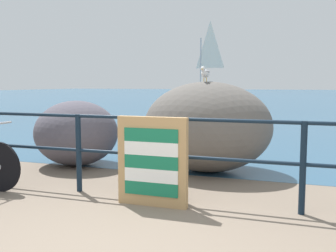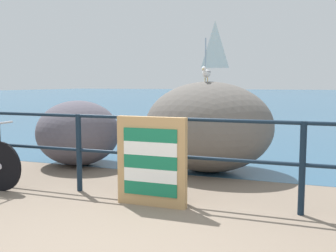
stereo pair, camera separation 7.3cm
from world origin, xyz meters
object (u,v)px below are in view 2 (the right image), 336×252
breakwater_boulder_left (78,133)px  seagull (206,73)px  sailboat (208,93)px  breakwater_boulder_main (208,127)px  folded_deckchair_stack (152,162)px

breakwater_boulder_left → seagull: size_ratio=4.26×
breakwater_boulder_left → sailboat: sailboat is taller
seagull → sailboat: 24.57m
seagull → breakwater_boulder_main: bearing=135.3°
folded_deckchair_stack → seagull: seagull is taller
breakwater_boulder_main → breakwater_boulder_left: bearing=-172.7°
seagull → sailboat: (-6.08, 23.79, -0.88)m
sailboat → breakwater_boulder_left: bearing=104.0°
folded_deckchair_stack → breakwater_boulder_main: size_ratio=0.50×
breakwater_boulder_main → seagull: 0.86m
folded_deckchair_stack → breakwater_boulder_main: bearing=85.6°
folded_deckchair_stack → breakwater_boulder_left: bearing=140.8°
breakwater_boulder_main → sailboat: (-6.12, 23.76, -0.02)m
folded_deckchair_stack → breakwater_boulder_left: breakwater_boulder_left is taller
folded_deckchair_stack → sailboat: bearing=103.0°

